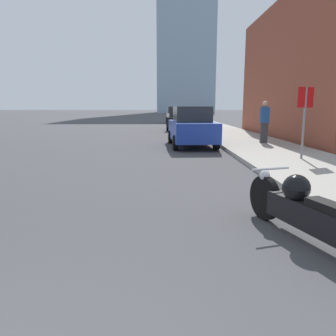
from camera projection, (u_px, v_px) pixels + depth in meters
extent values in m
cube|color=#9E998E|center=(196.00, 120.00, 40.39)|extent=(3.31, 240.00, 0.15)
cube|color=#8CA5BC|center=(185.00, 17.00, 96.56)|extent=(16.62, 16.62, 55.88)
cylinder|color=black|center=(265.00, 198.00, 5.00)|extent=(0.29, 0.68, 0.68)
cube|color=black|center=(311.00, 217.00, 4.07)|extent=(0.66, 1.51, 0.33)
sphere|color=black|center=(296.00, 188.00, 4.30)|extent=(0.36, 0.36, 0.36)
cube|color=black|center=(332.00, 208.00, 3.73)|extent=(0.40, 0.72, 0.10)
sphere|color=silver|center=(265.00, 175.00, 4.97)|extent=(0.16, 0.16, 0.16)
cylinder|color=silver|center=(271.00, 169.00, 4.82)|extent=(0.60, 0.21, 0.04)
cube|color=#1E3899|center=(192.00, 131.00, 14.28)|extent=(1.94, 4.26, 0.79)
cube|color=#23282D|center=(192.00, 114.00, 14.15)|extent=(1.57, 2.08, 0.64)
cylinder|color=black|center=(171.00, 137.00, 15.56)|extent=(0.23, 0.61, 0.60)
cylinder|color=black|center=(205.00, 137.00, 15.67)|extent=(0.23, 0.61, 0.60)
cylinder|color=black|center=(175.00, 143.00, 13.02)|extent=(0.23, 0.61, 0.60)
cylinder|color=black|center=(216.00, 143.00, 13.13)|extent=(0.23, 0.61, 0.60)
cube|color=black|center=(180.00, 121.00, 24.52)|extent=(2.05, 4.00, 0.68)
cube|color=#23282D|center=(180.00, 112.00, 24.39)|extent=(1.64, 1.97, 0.71)
cylinder|color=black|center=(170.00, 125.00, 25.81)|extent=(0.25, 0.63, 0.61)
cylinder|color=black|center=(191.00, 125.00, 25.71)|extent=(0.25, 0.63, 0.61)
cylinder|color=black|center=(168.00, 127.00, 23.45)|extent=(0.25, 0.63, 0.61)
cylinder|color=black|center=(191.00, 127.00, 23.35)|extent=(0.25, 0.63, 0.61)
cube|color=silver|center=(175.00, 117.00, 34.98)|extent=(1.85, 4.20, 0.71)
cube|color=#23282D|center=(175.00, 110.00, 34.85)|extent=(1.55, 2.02, 0.70)
cylinder|color=black|center=(167.00, 119.00, 36.29)|extent=(0.21, 0.70, 0.70)
cylinder|color=black|center=(182.00, 119.00, 36.34)|extent=(0.21, 0.70, 0.70)
cylinder|color=black|center=(168.00, 120.00, 33.75)|extent=(0.21, 0.70, 0.70)
cylinder|color=black|center=(184.00, 120.00, 33.80)|extent=(0.21, 0.70, 0.70)
cylinder|color=slate|center=(304.00, 123.00, 9.86)|extent=(0.07, 0.07, 2.14)
cube|color=red|center=(306.00, 97.00, 9.72)|extent=(0.57, 0.26, 0.60)
cube|color=#38383D|center=(264.00, 133.00, 14.35)|extent=(0.29, 0.20, 0.87)
cube|color=#235193|center=(265.00, 115.00, 14.21)|extent=(0.36, 0.20, 0.69)
sphere|color=tan|center=(265.00, 104.00, 14.12)|extent=(0.25, 0.25, 0.25)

